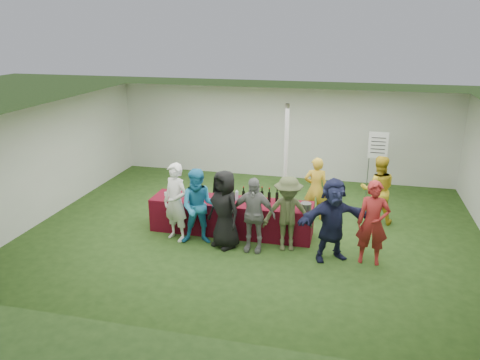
% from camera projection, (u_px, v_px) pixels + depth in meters
% --- Properties ---
extents(ground, '(60.00, 60.00, 0.00)m').
position_uv_depth(ground, '(255.00, 229.00, 10.70)').
color(ground, '#284719').
rests_on(ground, ground).
extents(tent, '(10.00, 10.00, 10.00)m').
position_uv_depth(tent, '(286.00, 160.00, 11.27)').
color(tent, white).
rests_on(tent, ground).
extents(serving_table, '(3.60, 0.80, 0.75)m').
position_uv_depth(serving_table, '(231.00, 216.00, 10.43)').
color(serving_table, maroon).
rests_on(serving_table, ground).
extents(wine_bottles, '(0.80, 0.15, 0.32)m').
position_uv_depth(wine_bottles, '(260.00, 196.00, 10.26)').
color(wine_bottles, black).
rests_on(wine_bottles, serving_table).
extents(wine_glasses, '(2.76, 0.13, 0.16)m').
position_uv_depth(wine_glasses, '(210.00, 198.00, 10.13)').
color(wine_glasses, silver).
rests_on(wine_glasses, serving_table).
extents(water_bottle, '(0.07, 0.07, 0.23)m').
position_uv_depth(water_bottle, '(237.00, 196.00, 10.33)').
color(water_bottle, silver).
rests_on(water_bottle, serving_table).
extents(bar_towel, '(0.25, 0.18, 0.03)m').
position_uv_depth(bar_towel, '(302.00, 205.00, 10.01)').
color(bar_towel, white).
rests_on(bar_towel, serving_table).
extents(dump_bucket, '(0.23, 0.23, 0.18)m').
position_uv_depth(dump_bucket, '(306.00, 207.00, 9.71)').
color(dump_bucket, slate).
rests_on(dump_bucket, serving_table).
extents(wine_list_sign, '(0.50, 0.03, 1.80)m').
position_uv_depth(wine_list_sign, '(378.00, 150.00, 12.26)').
color(wine_list_sign, slate).
rests_on(wine_list_sign, ground).
extents(staff_pourer, '(0.59, 0.42, 1.53)m').
position_uv_depth(staff_pourer, '(316.00, 188.00, 11.05)').
color(staff_pourer, gold).
rests_on(staff_pourer, ground).
extents(staff_back, '(0.84, 0.68, 1.62)m').
position_uv_depth(staff_back, '(378.00, 190.00, 10.82)').
color(staff_back, gold).
rests_on(staff_back, ground).
extents(customer_0, '(0.73, 0.62, 1.71)m').
position_uv_depth(customer_0, '(176.00, 202.00, 9.94)').
color(customer_0, white).
rests_on(customer_0, ground).
extents(customer_1, '(0.91, 0.78, 1.64)m').
position_uv_depth(customer_1, '(199.00, 207.00, 9.78)').
color(customer_1, teal).
rests_on(customer_1, ground).
extents(customer_2, '(0.97, 0.88, 1.66)m').
position_uv_depth(customer_2, '(225.00, 209.00, 9.62)').
color(customer_2, black).
rests_on(customer_2, ground).
extents(customer_3, '(0.93, 0.40, 1.58)m').
position_uv_depth(customer_3, '(253.00, 215.00, 9.46)').
color(customer_3, gray).
rests_on(customer_3, ground).
extents(customer_4, '(1.12, 0.78, 1.58)m').
position_uv_depth(customer_4, '(288.00, 214.00, 9.49)').
color(customer_4, '#474E2D').
rests_on(customer_4, ground).
extents(customer_5, '(1.61, 1.17, 1.68)m').
position_uv_depth(customer_5, '(332.00, 220.00, 9.08)').
color(customer_5, '#1A1E3E').
rests_on(customer_5, ground).
extents(customer_6, '(0.62, 0.41, 1.67)m').
position_uv_depth(customer_6, '(373.00, 223.00, 8.94)').
color(customer_6, maroon).
rests_on(customer_6, ground).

